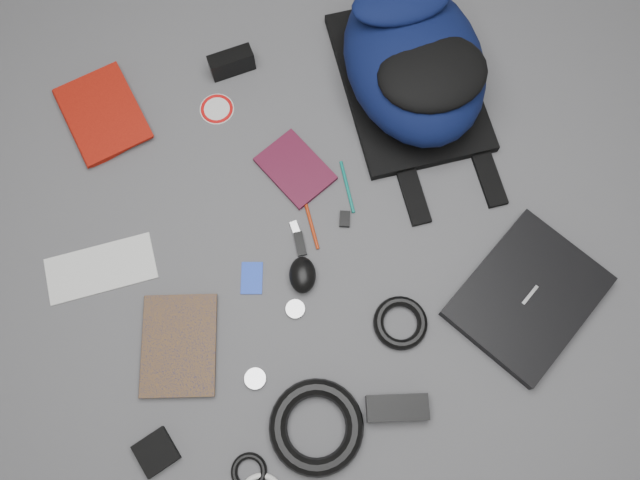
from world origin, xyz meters
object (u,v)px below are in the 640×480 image
object	(u,v)px
pouch	(156,452)
backpack	(414,61)
dvd_case	(295,169)
mouse	(303,275)
comic_book	(142,346)
compact_camera	(232,63)
power_brick	(397,408)
laptop	(528,296)
textbook_red	(70,130)

from	to	relation	value
pouch	backpack	bearing A→B (deg)	39.20
dvd_case	mouse	distance (m)	0.26
backpack	comic_book	xyz separation A→B (m)	(-0.78, -0.43, -0.10)
backpack	dvd_case	bearing A→B (deg)	-154.13
compact_camera	mouse	distance (m)	0.57
pouch	compact_camera	bearing A→B (deg)	64.36
backpack	power_brick	size ratio (longest dim) A/B	3.83
laptop	power_brick	world-z (taller)	same
textbook_red	backpack	bearing A→B (deg)	-19.18
power_brick	comic_book	bearing A→B (deg)	164.67
dvd_case	compact_camera	distance (m)	0.32
backpack	textbook_red	size ratio (longest dim) A/B	2.14
textbook_red	compact_camera	distance (m)	0.42
textbook_red	comic_book	bearing A→B (deg)	-95.55
textbook_red	pouch	size ratio (longest dim) A/B	3.08
compact_camera	mouse	bearing A→B (deg)	-92.64
laptop	comic_book	xyz separation A→B (m)	(-0.84, 0.16, -0.01)
backpack	power_brick	bearing A→B (deg)	-108.06
dvd_case	textbook_red	bearing A→B (deg)	128.26
textbook_red	dvd_case	size ratio (longest dim) A/B	1.37
backpack	mouse	xyz separation A→B (m)	(-0.40, -0.39, -0.08)
dvd_case	mouse	bearing A→B (deg)	-127.08
power_brick	textbook_red	bearing A→B (deg)	137.73
laptop	compact_camera	distance (m)	0.90
mouse	compact_camera	bearing A→B (deg)	106.27
comic_book	compact_camera	world-z (taller)	compact_camera
laptop	textbook_red	size ratio (longest dim) A/B	1.37
power_brick	pouch	distance (m)	0.51
textbook_red	compact_camera	size ratio (longest dim) A/B	2.12
backpack	compact_camera	distance (m)	0.45
dvd_case	pouch	bearing A→B (deg)	-155.15
compact_camera	power_brick	xyz separation A→B (m)	(0.11, -0.90, -0.01)
comic_book	laptop	bearing A→B (deg)	5.88
power_brick	pouch	size ratio (longest dim) A/B	1.72
pouch	power_brick	bearing A→B (deg)	-8.04
comic_book	pouch	xyz separation A→B (m)	(-0.02, -0.22, 0.00)
mouse	dvd_case	bearing A→B (deg)	92.10
dvd_case	pouch	world-z (taller)	pouch
comic_book	power_brick	size ratio (longest dim) A/B	1.71
backpack	dvd_case	xyz separation A→B (m)	(-0.34, -0.13, -0.10)
comic_book	power_brick	xyz separation A→B (m)	(0.48, -0.29, 0.01)
mouse	pouch	size ratio (longest dim) A/B	1.12
mouse	power_brick	world-z (taller)	mouse
dvd_case	mouse	size ratio (longest dim) A/B	2.02
textbook_red	mouse	bearing A→B (deg)	-60.92
laptop	mouse	world-z (taller)	mouse
backpack	dvd_case	world-z (taller)	backpack
backpack	pouch	bearing A→B (deg)	-136.63
backpack	pouch	distance (m)	1.04
dvd_case	compact_camera	world-z (taller)	compact_camera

